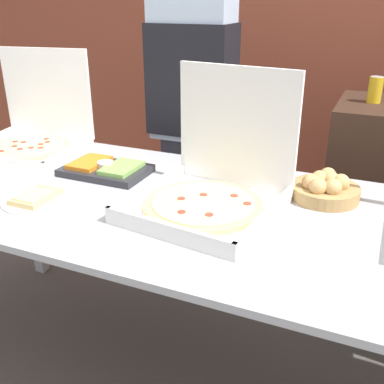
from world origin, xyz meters
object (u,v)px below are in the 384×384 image
pizza_box_far_left (212,185)px  person_server_vest (192,109)px  veggie_tray (106,169)px  bread_basket (325,188)px  soda_can_colored (375,90)px  paper_plate_front_center (37,198)px  pizza_box_near_left (32,134)px

pizza_box_far_left → person_server_vest: (-0.41, 0.77, 0.07)m
pizza_box_far_left → person_server_vest: bearing=125.2°
veggie_tray → bread_basket: bearing=6.9°
pizza_box_far_left → bread_basket: 0.43m
soda_can_colored → paper_plate_front_center: bearing=-132.1°
bread_basket → paper_plate_front_center: bearing=-155.5°
bread_basket → soda_can_colored: soda_can_colored is taller
bread_basket → veggie_tray: bearing=-173.1°
pizza_box_far_left → soda_can_colored: 1.09m
pizza_box_near_left → paper_plate_front_center: size_ratio=2.21×
pizza_box_far_left → person_server_vest: person_server_vest is taller
pizza_box_far_left → pizza_box_near_left: size_ratio=0.98×
pizza_box_far_left → pizza_box_near_left: (-1.02, 0.24, -0.00)m
soda_can_colored → person_server_vest: 0.90m
bread_basket → person_server_vest: size_ratio=0.14×
pizza_box_near_left → person_server_vest: bearing=31.2°
bread_basket → soda_can_colored: size_ratio=2.02×
paper_plate_front_center → pizza_box_near_left: bearing=132.1°
person_server_vest → paper_plate_front_center: bearing=78.8°
bread_basket → person_server_vest: person_server_vest is taller
pizza_box_far_left → soda_can_colored: bearing=71.8°
pizza_box_near_left → person_server_vest: person_server_vest is taller
pizza_box_near_left → bread_basket: (1.38, -0.02, -0.04)m
pizza_box_near_left → person_server_vest: size_ratio=0.31×
pizza_box_near_left → bread_basket: pizza_box_near_left is taller
pizza_box_near_left → paper_plate_front_center: 0.62m
bread_basket → soda_can_colored: bearing=82.4°
pizza_box_far_left → paper_plate_front_center: 0.65m
paper_plate_front_center → veggie_tray: (0.08, 0.33, 0.01)m
pizza_box_near_left → bread_basket: 1.38m
pizza_box_far_left → paper_plate_front_center: bearing=-153.3°
soda_can_colored → pizza_box_near_left: bearing=-154.0°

